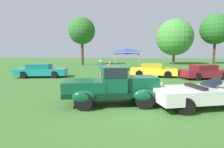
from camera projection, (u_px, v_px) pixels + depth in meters
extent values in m
plane|color=#386628|center=(125.00, 108.00, 7.47)|extent=(120.00, 120.00, 0.00)
cube|color=black|center=(111.00, 92.00, 7.92)|extent=(4.31, 2.23, 0.20)
cube|color=#0F472D|center=(139.00, 83.00, 7.98)|extent=(1.70, 1.37, 0.60)
ellipsoid|color=silver|center=(156.00, 83.00, 8.05)|extent=(0.26, 0.54, 0.68)
cube|color=#0F472D|center=(114.00, 78.00, 7.85)|extent=(1.24, 1.54, 1.04)
cube|color=black|center=(114.00, 71.00, 7.82)|extent=(1.16, 1.56, 0.40)
cube|color=#0F472D|center=(85.00, 86.00, 7.78)|extent=(2.03, 1.74, 0.48)
ellipsoid|color=#0F472D|center=(137.00, 88.00, 8.74)|extent=(0.97, 0.54, 0.52)
ellipsoid|color=#0F472D|center=(145.00, 95.00, 7.32)|extent=(0.97, 0.54, 0.52)
ellipsoid|color=#0F472D|center=(86.00, 89.00, 8.53)|extent=(0.97, 0.54, 0.52)
ellipsoid|color=#0F472D|center=(84.00, 97.00, 7.11)|extent=(0.97, 0.54, 0.52)
sphere|color=silver|center=(154.00, 80.00, 8.48)|extent=(0.18, 0.18, 0.18)
sphere|color=silver|center=(161.00, 83.00, 7.61)|extent=(0.18, 0.18, 0.18)
cylinder|color=black|center=(137.00, 92.00, 8.77)|extent=(0.76, 0.24, 0.76)
cylinder|color=black|center=(144.00, 100.00, 7.34)|extent=(0.76, 0.24, 0.76)
cylinder|color=black|center=(86.00, 93.00, 8.55)|extent=(0.76, 0.24, 0.76)
cylinder|color=black|center=(84.00, 101.00, 7.13)|extent=(0.76, 0.24, 0.76)
cube|color=silver|center=(204.00, 94.00, 7.60)|extent=(4.61, 2.89, 0.52)
cube|color=black|center=(210.00, 84.00, 7.60)|extent=(0.42, 1.21, 0.82)
cube|color=black|center=(195.00, 88.00, 7.50)|extent=(0.62, 1.23, 0.28)
cylinder|color=black|center=(218.00, 94.00, 8.63)|extent=(0.66, 0.20, 0.66)
cylinder|color=black|center=(166.00, 96.00, 8.15)|extent=(0.66, 0.20, 0.66)
cylinder|color=black|center=(186.00, 106.00, 6.64)|extent=(0.66, 0.20, 0.66)
cube|color=teal|center=(42.00, 72.00, 16.55)|extent=(4.69, 2.46, 0.60)
cube|color=#146A6E|center=(39.00, 66.00, 16.48)|extent=(2.19, 1.77, 0.44)
cylinder|color=black|center=(54.00, 75.00, 15.89)|extent=(0.64, 0.22, 0.64)
cylinder|color=black|center=(23.00, 75.00, 15.72)|extent=(0.64, 0.22, 0.64)
cube|color=yellow|center=(153.00, 71.00, 16.92)|extent=(4.35, 2.10, 0.60)
cube|color=gold|center=(152.00, 66.00, 16.89)|extent=(1.99, 1.62, 0.44)
cylinder|color=black|center=(168.00, 75.00, 15.92)|extent=(0.64, 0.22, 0.64)
cylinder|color=black|center=(139.00, 74.00, 16.46)|extent=(0.64, 0.22, 0.64)
cube|color=maroon|center=(205.00, 73.00, 15.53)|extent=(4.34, 2.73, 0.60)
cube|color=maroon|center=(203.00, 67.00, 15.44)|extent=(2.11, 1.88, 0.44)
cylinder|color=black|center=(224.00, 76.00, 14.99)|extent=(0.64, 0.22, 0.64)
cylinder|color=black|center=(197.00, 77.00, 14.60)|extent=(0.64, 0.22, 0.64)
cylinder|color=#7F7056|center=(109.00, 79.00, 12.50)|extent=(0.16, 0.16, 0.86)
cylinder|color=#7F7056|center=(112.00, 79.00, 12.61)|extent=(0.16, 0.16, 0.86)
cube|color=gold|center=(110.00, 69.00, 12.46)|extent=(0.46, 0.44, 0.60)
sphere|color=#936B4C|center=(110.00, 63.00, 12.41)|extent=(0.22, 0.22, 0.22)
cylinder|color=#7F7056|center=(101.00, 75.00, 14.54)|extent=(0.16, 0.16, 0.86)
cylinder|color=#7F7056|center=(101.00, 76.00, 14.34)|extent=(0.16, 0.16, 0.86)
cube|color=#336BB2|center=(101.00, 66.00, 14.35)|extent=(0.29, 0.43, 0.60)
sphere|color=beige|center=(101.00, 61.00, 14.30)|extent=(0.22, 0.22, 0.22)
cylinder|color=#B7B7BC|center=(138.00, 62.00, 23.73)|extent=(0.05, 0.05, 2.05)
cylinder|color=#B7B7BC|center=(138.00, 63.00, 21.00)|extent=(0.05, 0.05, 2.05)
cylinder|color=#B7B7BC|center=(117.00, 62.00, 24.04)|extent=(0.05, 0.05, 2.05)
cylinder|color=#B7B7BC|center=(115.00, 63.00, 21.32)|extent=(0.05, 0.05, 2.05)
cube|color=#2D429E|center=(127.00, 54.00, 22.39)|extent=(3.07, 3.07, 0.10)
pyramid|color=#2D429E|center=(127.00, 50.00, 22.34)|extent=(3.01, 3.01, 0.38)
cylinder|color=#47331E|center=(82.00, 52.00, 31.45)|extent=(0.44, 0.44, 4.65)
sphere|color=#286623|center=(82.00, 31.00, 31.01)|extent=(4.58, 4.58, 4.58)
cylinder|color=#47331E|center=(174.00, 56.00, 33.72)|extent=(0.44, 0.44, 3.13)
sphere|color=#428938|center=(174.00, 37.00, 33.30)|extent=(6.71, 6.71, 6.71)
cylinder|color=#47331E|center=(214.00, 51.00, 33.59)|extent=(0.44, 0.44, 4.93)
sphere|color=#286623|center=(216.00, 29.00, 33.10)|extent=(5.54, 5.54, 5.54)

